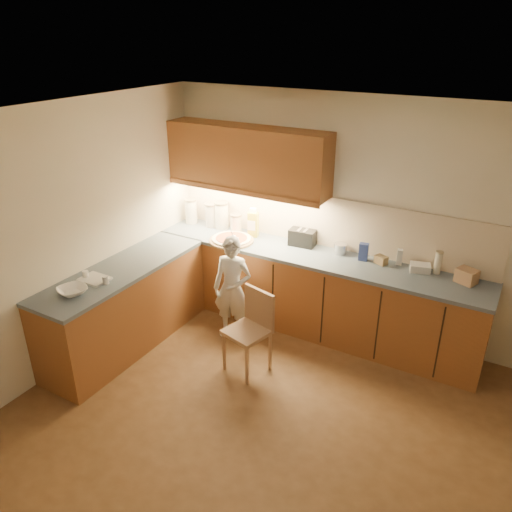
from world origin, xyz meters
name	(u,v)px	position (x,y,z in m)	size (l,w,h in m)	color
room	(269,254)	(0.00, 0.00, 1.68)	(4.54, 4.50, 2.62)	brown
l_counter	(249,296)	(-0.92, 1.25, 0.46)	(3.77, 2.62, 0.92)	brown
backsplash	(324,221)	(-0.38, 1.99, 1.21)	(3.75, 0.02, 0.58)	beige
upper_cabinets	(247,158)	(-1.27, 1.82, 1.85)	(1.95, 0.36, 0.73)	brown
pizza_on_board	(232,239)	(-1.33, 1.56, 0.94)	(0.52, 0.52, 0.21)	tan
child	(232,289)	(-1.03, 1.09, 0.60)	(0.44, 0.29, 1.20)	silver
wooden_chair	(252,325)	(-0.56, 0.71, 0.50)	(0.47, 0.47, 0.86)	tan
mixing_bowl	(72,291)	(-1.95, -0.23, 0.95)	(0.26, 0.26, 0.06)	white
canister_a	(191,211)	(-2.10, 1.82, 1.08)	(0.16, 0.16, 0.31)	silver
canister_b	(212,215)	(-1.81, 1.86, 1.07)	(0.17, 0.17, 0.30)	beige
canister_c	(222,215)	(-1.67, 1.87, 1.09)	(0.18, 0.18, 0.33)	white
canister_d	(236,223)	(-1.43, 1.82, 1.04)	(0.14, 0.14, 0.23)	white
oil_jug	(253,224)	(-1.20, 1.82, 1.08)	(0.13, 0.11, 0.35)	gold
toaster	(302,238)	(-0.58, 1.87, 1.01)	(0.30, 0.19, 0.19)	black
steel_pot	(340,248)	(-0.12, 1.87, 0.98)	(0.15, 0.15, 0.11)	silver
blue_box	(363,252)	(0.15, 1.83, 1.01)	(0.09, 0.07, 0.19)	#324497
card_box_a	(381,260)	(0.35, 1.84, 0.96)	(0.12, 0.09, 0.09)	#A38558
white_bottle	(400,257)	(0.51, 1.92, 1.00)	(0.06, 0.06, 0.17)	silver
flat_pack	(420,268)	(0.74, 1.86, 0.96)	(0.20, 0.14, 0.08)	silver
tall_jar	(438,262)	(0.90, 1.90, 1.04)	(0.08, 0.08, 0.24)	silver
card_box_b	(467,276)	(1.19, 1.83, 0.99)	(0.19, 0.14, 0.14)	tan
dough_cloth	(95,279)	(-1.98, 0.07, 0.93)	(0.28, 0.22, 0.02)	silver
spice_jar_a	(86,275)	(-2.08, 0.06, 0.96)	(0.06, 0.06, 0.08)	white
spice_jar_b	(106,280)	(-1.83, 0.07, 0.96)	(0.06, 0.06, 0.08)	silver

